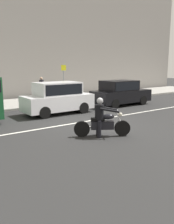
{
  "coord_description": "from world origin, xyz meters",
  "views": [
    {
      "loc": [
        -6.86,
        -8.62,
        2.73
      ],
      "look_at": [
        -1.14,
        -0.8,
        0.87
      ],
      "focal_mm": 39.05,
      "sensor_mm": 36.0,
      "label": 1
    }
  ],
  "objects_px": {
    "motorcycle_with_rider_black_leather": "(102,121)",
    "parked_sedan_black": "(120,93)",
    "parked_hatchback_white": "(58,97)",
    "pedestrian_bystander": "(42,86)",
    "street_sign_post": "(64,78)"
  },
  "relations": [
    {
      "from": "motorcycle_with_rider_black_leather",
      "to": "parked_hatchback_white",
      "type": "distance_m",
      "value": 5.1
    },
    {
      "from": "motorcycle_with_rider_black_leather",
      "to": "parked_hatchback_white",
      "type": "height_order",
      "value": "parked_hatchback_white"
    },
    {
      "from": "parked_hatchback_white",
      "to": "pedestrian_bystander",
      "type": "xyz_separation_m",
      "value": [
        1.4,
        4.97,
        0.21
      ]
    },
    {
      "from": "parked_sedan_black",
      "to": "parked_hatchback_white",
      "type": "relative_size",
      "value": 1.07
    },
    {
      "from": "motorcycle_with_rider_black_leather",
      "to": "parked_sedan_black",
      "type": "relative_size",
      "value": 0.45
    },
    {
      "from": "parked_hatchback_white",
      "to": "street_sign_post",
      "type": "height_order",
      "value": "street_sign_post"
    },
    {
      "from": "motorcycle_with_rider_black_leather",
      "to": "parked_hatchback_white",
      "type": "xyz_separation_m",
      "value": [
        0.87,
        5.01,
        0.31
      ]
    },
    {
      "from": "pedestrian_bystander",
      "to": "parked_sedan_black",
      "type": "bearing_deg",
      "value": -53.73
    },
    {
      "from": "motorcycle_with_rider_black_leather",
      "to": "pedestrian_bystander",
      "type": "distance_m",
      "value": 10.25
    },
    {
      "from": "street_sign_post",
      "to": "parked_hatchback_white",
      "type": "bearing_deg",
      "value": -123.96
    },
    {
      "from": "motorcycle_with_rider_black_leather",
      "to": "pedestrian_bystander",
      "type": "relative_size",
      "value": 1.12
    },
    {
      "from": "motorcycle_with_rider_black_leather",
      "to": "parked_sedan_black",
      "type": "distance_m",
      "value": 7.77
    },
    {
      "from": "parked_sedan_black",
      "to": "pedestrian_bystander",
      "type": "height_order",
      "value": "pedestrian_bystander"
    },
    {
      "from": "street_sign_post",
      "to": "pedestrian_bystander",
      "type": "distance_m",
      "value": 2.18
    },
    {
      "from": "motorcycle_with_rider_black_leather",
      "to": "parked_sedan_black",
      "type": "height_order",
      "value": "parked_sedan_black"
    }
  ]
}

